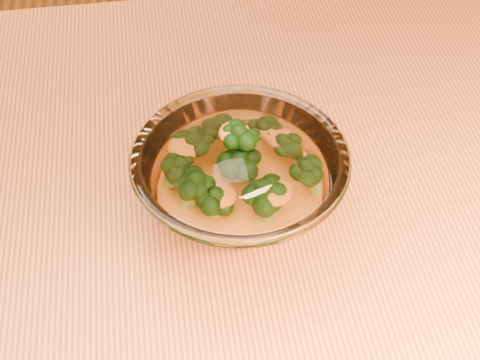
% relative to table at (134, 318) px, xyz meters
% --- Properties ---
extents(table, '(1.20, 0.80, 0.75)m').
position_rel_table_xyz_m(table, '(0.00, 0.00, 0.00)').
color(table, '#D47A3F').
rests_on(table, ground).
extents(glass_bowl, '(0.18, 0.18, 0.08)m').
position_rel_table_xyz_m(glass_bowl, '(0.11, 0.03, 0.14)').
color(glass_bowl, white).
rests_on(glass_bowl, table).
extents(cheese_sauce, '(0.11, 0.11, 0.03)m').
position_rel_table_xyz_m(cheese_sauce, '(0.11, 0.03, 0.12)').
color(cheese_sauce, orange).
rests_on(cheese_sauce, glass_bowl).
extents(broccoli_heap, '(0.13, 0.12, 0.06)m').
position_rel_table_xyz_m(broccoli_heap, '(0.11, 0.04, 0.15)').
color(broccoli_heap, black).
rests_on(broccoli_heap, cheese_sauce).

